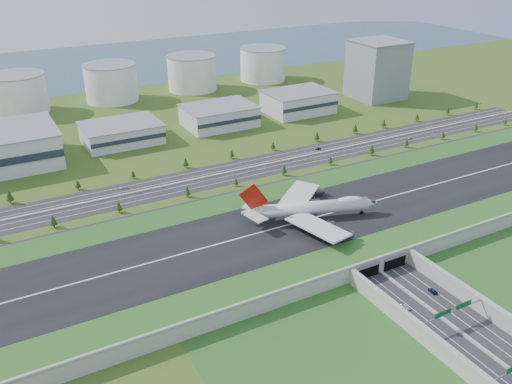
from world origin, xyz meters
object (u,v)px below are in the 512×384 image
car_0 (405,306)px  car_5 (318,149)px  boeing_747 (311,208)px  car_2 (433,291)px  car_6 (409,138)px  office_tower (377,70)px  fuel_tank_a (18,94)px  car_7 (123,188)px

car_0 → car_5: (75.78, 178.70, -0.15)m
boeing_747 → car_2: 78.19m
car_6 → boeing_747: bearing=95.1°
boeing_747 → car_5: bearing=71.8°
office_tower → car_6: bearing=-116.6°
car_0 → car_6: 225.36m
boeing_747 → car_6: (153.80, 86.53, -14.00)m
office_tower → car_2: office_tower is taller
fuel_tank_a → boeing_747: 329.31m
car_0 → car_2: (19.32, 2.82, -0.16)m
fuel_tank_a → boeing_747: (111.94, -309.69, -2.63)m
car_2 → office_tower: bearing=-121.8°
boeing_747 → car_2: (18.54, -74.64, -14.07)m
car_2 → car_5: size_ratio=1.15×
office_tower → boeing_747: bearing=-136.9°
car_5 → office_tower: bearing=128.5°
boeing_747 → car_7: 129.70m
car_5 → car_2: bearing=-14.4°
boeing_747 → car_6: 177.03m
car_5 → car_6: bearing=82.8°
car_0 → car_5: bearing=62.2°
car_0 → car_5: 194.11m
boeing_747 → car_0: boeing_747 is taller
car_2 → car_6: car_6 is taller
fuel_tank_a → car_5: 280.50m
fuel_tank_a → boeing_747: bearing=-70.1°
office_tower → car_5: (-133.05, -93.45, -26.68)m
fuel_tank_a → car_6: fuel_tank_a is taller
fuel_tank_a → car_0: 403.14m
boeing_747 → car_2: boeing_747 is taller
car_6 → car_0: bearing=112.4°
car_2 → car_7: (-94.34, 178.95, 0.02)m
fuel_tank_a → car_2: 406.23m
car_2 → car_6: size_ratio=0.92×
car_0 → car_2: bearing=3.5°
office_tower → car_6: office_tower is taller
office_tower → car_6: 123.91m
office_tower → car_5: 164.77m
fuel_tank_a → boeing_747: size_ratio=0.66×
fuel_tank_a → car_7: size_ratio=10.39×
office_tower → fuel_tank_a: office_tower is taller
car_5 → car_6: (78.79, -14.71, 0.04)m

